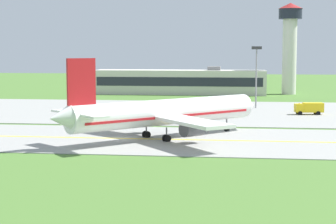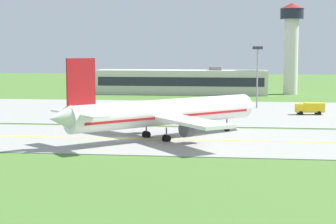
{
  "view_description": "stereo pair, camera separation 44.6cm",
  "coord_description": "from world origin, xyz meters",
  "views": [
    {
      "loc": [
        18.56,
        -87.79,
        13.8
      ],
      "look_at": [
        7.18,
        3.19,
        4.0
      ],
      "focal_mm": 61.96,
      "sensor_mm": 36.0,
      "label": 1
    },
    {
      "loc": [
        19.0,
        -87.73,
        13.8
      ],
      "look_at": [
        7.18,
        3.19,
        4.0
      ],
      "focal_mm": 61.96,
      "sensor_mm": 36.0,
      "label": 2
    }
  ],
  "objects": [
    {
      "name": "ground_plane",
      "position": [
        0.0,
        0.0,
        0.0
      ],
      "size": [
        500.0,
        500.0,
        0.0
      ],
      "primitive_type": "plane",
      "color": "#47702D"
    },
    {
      "name": "airplane_lead",
      "position": [
        6.84,
        0.84,
        4.13
      ],
      "size": [
        31.17,
        31.29,
        12.7
      ],
      "color": "white",
      "rests_on": "ground"
    },
    {
      "name": "taxiway_centreline",
      "position": [
        0.0,
        0.0,
        0.11
      ],
      "size": [
        220.0,
        0.6,
        0.01
      ],
      "primitive_type": "cube",
      "color": "yellow",
      "rests_on": "taxiway_strip"
    },
    {
      "name": "apron_pad",
      "position": [
        10.0,
        42.0,
        0.05
      ],
      "size": [
        140.0,
        52.0,
        0.1
      ],
      "primitive_type": "cube",
      "color": "gray",
      "rests_on": "ground"
    },
    {
      "name": "terminal_building",
      "position": [
        -0.25,
        93.69,
        3.81
      ],
      "size": [
        53.45,
        10.36,
        8.78
      ],
      "color": "beige",
      "rests_on": "ground"
    },
    {
      "name": "service_truck_fuel",
      "position": [
        33.27,
        38.29,
        1.53
      ],
      "size": [
        6.23,
        3.0,
        2.6
      ],
      "color": "yellow",
      "rests_on": "ground"
    },
    {
      "name": "control_tower",
      "position": [
        33.74,
        97.68,
        17.03
      ],
      "size": [
        7.6,
        7.6,
        28.41
      ],
      "color": "silver",
      "rests_on": "ground"
    },
    {
      "name": "taxiway_strip",
      "position": [
        0.0,
        0.0,
        0.05
      ],
      "size": [
        240.0,
        28.0,
        0.1
      ],
      "primitive_type": "cube",
      "color": "gray",
      "rests_on": "ground"
    },
    {
      "name": "apron_light_mast",
      "position": [
        22.29,
        50.95,
        9.33
      ],
      "size": [
        2.4,
        0.5,
        14.7
      ],
      "color": "gray",
      "rests_on": "ground"
    }
  ]
}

